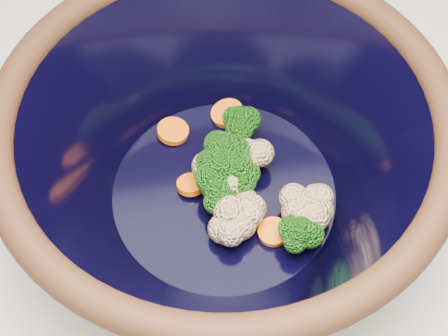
{
  "coord_description": "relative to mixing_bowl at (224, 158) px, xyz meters",
  "views": [
    {
      "loc": [
        0.05,
        -0.25,
        1.41
      ],
      "look_at": [
        0.09,
        0.03,
        0.97
      ],
      "focal_mm": 50.0,
      "sensor_mm": 36.0,
      "label": 1
    }
  ],
  "objects": [
    {
      "name": "mixing_bowl",
      "position": [
        0.0,
        0.0,
        0.0
      ],
      "size": [
        0.4,
        0.4,
        0.16
      ],
      "rotation": [
        0.0,
        0.0,
        0.17
      ],
      "color": "black",
      "rests_on": "counter"
    },
    {
      "name": "vegetable_pile",
      "position": [
        0.02,
        -0.0,
        -0.03
      ],
      "size": [
        0.14,
        0.18,
        0.05
      ],
      "color": "#608442",
      "rests_on": "mixing_bowl"
    }
  ]
}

